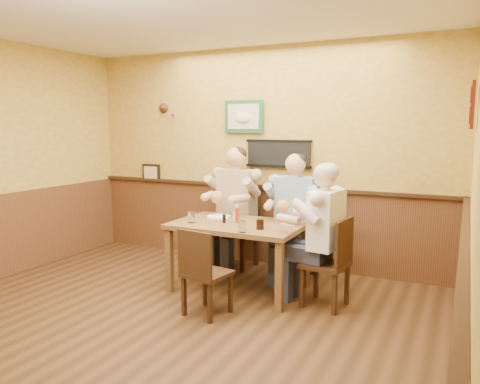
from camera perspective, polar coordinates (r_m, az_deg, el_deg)
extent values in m
plane|color=#352110|center=(4.32, -11.88, -16.67)|extent=(5.00, 5.00, 0.00)
cube|color=gold|center=(6.10, 2.31, 4.30)|extent=(5.00, 0.02, 2.80)
cube|color=gold|center=(3.10, 26.70, -0.10)|extent=(0.02, 5.00, 2.80)
cube|color=brown|center=(6.21, 2.19, -4.03)|extent=(5.00, 0.02, 1.00)
cube|color=brown|center=(3.34, 25.34, -15.58)|extent=(0.02, 5.00, 1.00)
cube|color=black|center=(5.95, 4.71, 4.67)|extent=(0.88, 0.03, 0.34)
cube|color=#1F5B2F|center=(6.14, 0.45, 9.18)|extent=(0.54, 0.03, 0.42)
cube|color=black|center=(6.95, -10.78, 2.30)|extent=(0.30, 0.03, 0.26)
cube|color=maroon|center=(4.13, 26.51, 9.37)|extent=(0.03, 0.48, 0.36)
cube|color=brown|center=(5.11, -0.26, -4.07)|extent=(1.40, 0.90, 0.05)
cube|color=brown|center=(5.19, -8.61, -8.23)|extent=(0.07, 0.07, 0.70)
cube|color=brown|center=(4.61, 4.81, -10.26)|extent=(0.07, 0.07, 0.70)
cube|color=brown|center=(5.82, -4.23, -6.37)|extent=(0.07, 0.07, 0.70)
cube|color=brown|center=(5.31, 7.90, -7.83)|extent=(0.07, 0.07, 0.70)
cylinder|color=silver|center=(5.13, -5.91, -3.08)|extent=(0.10, 0.10, 0.12)
cylinder|color=silver|center=(4.65, 0.26, -4.21)|extent=(0.10, 0.10, 0.12)
cylinder|color=black|center=(4.79, 2.46, -3.95)|extent=(0.09, 0.09, 0.10)
cylinder|color=#B12B12|center=(5.11, -0.36, -2.73)|extent=(0.06, 0.06, 0.18)
cylinder|color=white|center=(5.21, -0.59, -3.00)|extent=(0.05, 0.05, 0.10)
cylinder|color=black|center=(5.11, -1.94, -3.26)|extent=(0.04, 0.04, 0.09)
cylinder|color=white|center=(5.42, -2.64, -3.00)|extent=(0.32, 0.32, 0.02)
cylinder|color=silver|center=(5.11, 6.33, -3.72)|extent=(0.27, 0.27, 0.02)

